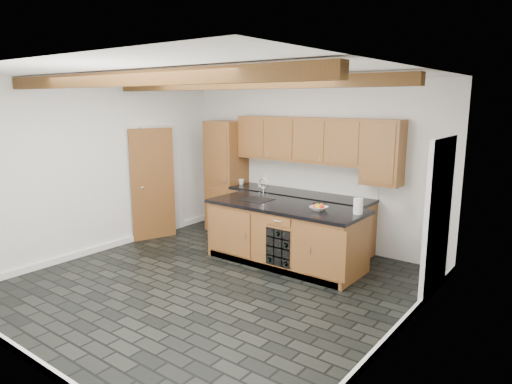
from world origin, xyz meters
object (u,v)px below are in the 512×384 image
kitchen_scale (319,204)px  paper_towel (358,206)px  island (285,234)px  fruit_bowl (319,208)px

kitchen_scale → paper_towel: 0.69m
kitchen_scale → paper_towel: size_ratio=0.87×
kitchen_scale → island: bearing=-132.3°
island → paper_towel: bearing=7.3°
island → kitchen_scale: (0.44, 0.26, 0.49)m
paper_towel → kitchen_scale: bearing=170.3°
kitchen_scale → fruit_bowl: (0.14, -0.27, 0.01)m
fruit_bowl → paper_towel: bearing=15.8°
island → paper_towel: 1.26m
fruit_bowl → paper_towel: size_ratio=1.11×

